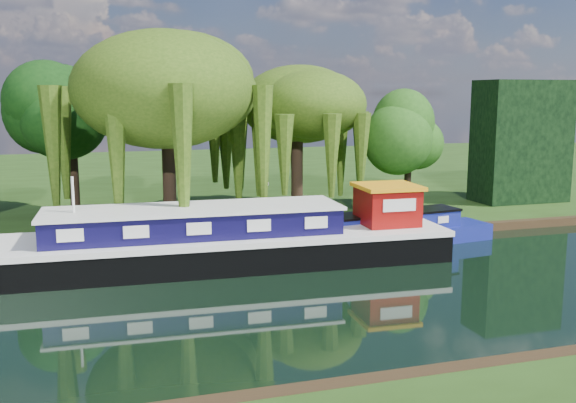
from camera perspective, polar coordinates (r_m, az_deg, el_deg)
name	(u,v)px	position (r m, az deg, el deg)	size (l,w,h in m)	color
ground	(324,294)	(24.88, 3.21, -8.18)	(120.00, 120.00, 0.00)	black
far_bank	(192,178)	(57.30, -8.55, 2.09)	(120.00, 52.00, 0.45)	#1D370F
dutch_barge	(225,241)	(28.86, -5.66, -3.49)	(20.80, 5.46, 4.36)	black
narrowboat	(377,234)	(32.25, 7.94, -2.89)	(13.03, 3.78, 1.88)	navy
red_dinghy	(43,269)	(30.16, -20.94, -5.62)	(2.32, 3.25, 0.67)	maroon
willow_left	(167,93)	(34.15, -10.74, 9.49)	(8.25, 8.25, 9.88)	black
willow_right	(297,116)	(38.27, 0.82, 7.60)	(6.54, 6.54, 7.97)	black
tree_far_mid	(71,118)	(40.70, -18.76, 7.05)	(5.04, 5.04, 8.25)	black
tree_far_right	(409,138)	(41.18, 10.70, 5.60)	(3.89, 3.89, 6.36)	black
conifer_hedge	(521,141)	(45.41, 20.01, 5.05)	(6.00, 3.00, 8.00)	black
lamppost	(266,191)	(34.26, -2.01, 0.91)	(0.36, 0.36, 2.56)	silver
mooring_posts	(257,227)	(32.27, -2.75, -2.29)	(19.16, 0.16, 1.00)	silver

